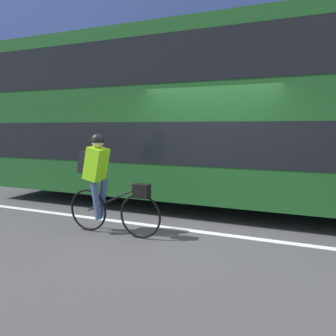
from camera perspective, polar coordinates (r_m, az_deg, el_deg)
The scene contains 6 objects.
ground_plane at distance 5.90m, azimuth 5.82°, elevation -10.44°, with size 80.00×80.00×0.00m, color #424244.
road_center_line at distance 5.72m, azimuth 5.26°, elevation -10.94°, with size 50.00×0.14×0.01m, color silver.
sidewalk_curb at distance 10.14m, azimuth 13.27°, elevation -2.72°, with size 60.00×1.65×0.14m.
building_facade at distance 11.32m, azimuth 14.87°, elevation 21.46°, with size 60.00×0.30×9.24m.
bus at distance 7.08m, azimuth 11.71°, elevation 9.66°, with size 11.41×2.45×3.77m.
cyclist_on_bike at distance 5.53m, azimuth -11.18°, elevation -2.16°, with size 1.73×0.32×1.67m.
Camera 1 is at (1.63, -5.38, 1.78)m, focal length 35.00 mm.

